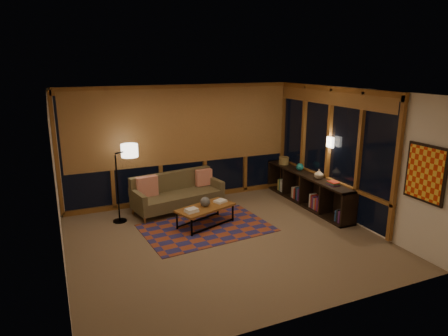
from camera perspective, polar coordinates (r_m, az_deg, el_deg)
name	(u,v)px	position (r m, az deg, el deg)	size (l,w,h in m)	color
floor	(225,240)	(7.49, 0.12, -10.23)	(5.50, 5.00, 0.01)	#80644E
ceiling	(225,92)	(6.80, 0.13, 10.83)	(5.50, 5.00, 0.01)	beige
walls	(225,170)	(7.03, 0.13, -0.22)	(5.51, 5.01, 2.70)	silver
window_wall_back	(183,144)	(9.25, -5.94, 3.40)	(5.30, 0.16, 2.60)	brown
window_wall_right	(327,150)	(8.89, 14.57, 2.52)	(0.16, 3.70, 2.60)	brown
wall_art	(425,173)	(7.18, 26.81, -0.70)	(0.06, 0.74, 0.94)	red
wall_sconce	(330,142)	(8.70, 14.94, 3.58)	(0.12, 0.18, 0.22)	#F0E5C9
sofa	(178,193)	(8.83, -6.59, -3.56)	(1.95, 0.79, 0.80)	olive
pillow_left	(147,186)	(8.67, -10.93, -2.52)	(0.46, 0.15, 0.46)	red
pillow_right	(204,178)	(9.23, -2.90, -1.44)	(0.38, 0.13, 0.38)	red
area_rug	(206,228)	(7.99, -2.52, -8.53)	(2.44, 1.62, 0.01)	brown
coffee_table	(206,216)	(8.05, -2.66, -6.87)	(1.19, 0.54, 0.40)	brown
book_stack_a	(191,210)	(7.73, -4.68, -6.01)	(0.24, 0.19, 0.07)	white
book_stack_b	(220,201)	(8.21, -0.52, -4.76)	(0.24, 0.19, 0.05)	white
ceramic_pot	(205,202)	(7.97, -2.71, -4.81)	(0.20, 0.20, 0.20)	black
floor_lamp	(117,185)	(8.32, -15.00, -2.35)	(0.52, 0.34, 1.57)	black
bookshelf	(307,189)	(9.34, 11.75, -2.99)	(0.40, 2.90, 0.73)	black
basket	(284,161)	(9.99, 8.55, 1.05)	(0.24, 0.24, 0.18)	olive
teal_bowl	(300,167)	(9.46, 10.79, 0.14)	(0.18, 0.18, 0.18)	#166967
vase	(319,174)	(8.89, 13.39, -0.83)	(0.20, 0.20, 0.21)	tan
shelf_book_stack	(333,183)	(8.54, 15.35, -2.12)	(0.17, 0.24, 0.07)	white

